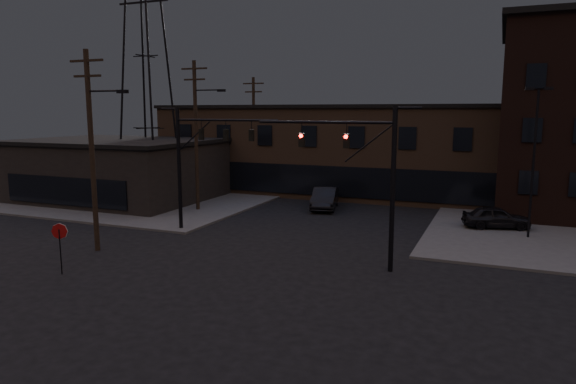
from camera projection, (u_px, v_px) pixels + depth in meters
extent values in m
plane|color=black|center=(229.00, 282.00, 23.45)|extent=(140.00, 140.00, 0.00)
cube|color=#474744|center=(144.00, 188.00, 51.83)|extent=(30.00, 30.00, 0.15)
cube|color=brown|center=(373.00, 151.00, 48.37)|extent=(40.00, 12.00, 8.00)
cube|color=black|center=(117.00, 171.00, 45.22)|extent=(16.00, 12.00, 5.00)
cylinder|color=black|center=(393.00, 190.00, 24.47)|extent=(0.24, 0.24, 8.00)
cylinder|color=black|center=(324.00, 122.00, 25.29)|extent=(7.00, 0.14, 0.14)
cube|color=#FF140C|center=(346.00, 141.00, 24.99)|extent=(0.28, 0.22, 0.70)
cube|color=#FF140C|center=(302.00, 140.00, 25.87)|extent=(0.28, 0.22, 0.70)
cylinder|color=black|center=(179.00, 170.00, 33.15)|extent=(0.24, 0.24, 8.00)
cylinder|color=black|center=(226.00, 120.00, 31.32)|extent=(7.00, 0.14, 0.14)
cube|color=black|center=(201.00, 134.00, 32.13)|extent=(0.28, 0.22, 0.70)
cube|color=black|center=(226.00, 135.00, 31.46)|extent=(0.28, 0.22, 0.70)
cube|color=black|center=(251.00, 135.00, 30.80)|extent=(0.28, 0.22, 0.70)
cylinder|color=black|center=(60.00, 252.00, 24.48)|extent=(0.06, 0.06, 2.20)
cylinder|color=maroon|center=(59.00, 231.00, 24.34)|extent=(0.72, 0.33, 0.76)
cylinder|color=black|center=(92.00, 153.00, 28.01)|extent=(0.28, 0.28, 11.00)
cube|color=black|center=(86.00, 61.00, 27.24)|extent=(2.20, 0.12, 0.12)
cube|color=black|center=(87.00, 76.00, 27.37)|extent=(1.80, 0.12, 0.12)
cube|color=black|center=(123.00, 92.00, 26.63)|extent=(0.60, 0.25, 0.18)
cylinder|color=black|center=(196.00, 137.00, 39.30)|extent=(0.28, 0.28, 11.50)
cube|color=black|center=(194.00, 69.00, 38.49)|extent=(2.20, 0.12, 0.12)
cube|color=black|center=(194.00, 79.00, 38.62)|extent=(1.80, 0.12, 0.12)
cube|color=black|center=(221.00, 90.00, 37.88)|extent=(0.60, 0.25, 0.18)
cylinder|color=black|center=(254.00, 134.00, 50.66)|extent=(0.28, 0.28, 11.00)
cube|color=black|center=(253.00, 83.00, 49.89)|extent=(2.20, 0.12, 0.12)
cube|color=black|center=(253.00, 92.00, 50.02)|extent=(1.80, 0.12, 0.12)
cylinder|color=black|center=(533.00, 166.00, 30.60)|extent=(0.14, 0.14, 9.00)
cube|color=black|center=(530.00, 89.00, 30.07)|extent=(0.50, 0.28, 0.18)
cube|color=black|center=(549.00, 88.00, 29.69)|extent=(0.50, 0.28, 0.18)
imported|color=black|center=(496.00, 217.00, 33.59)|extent=(4.53, 2.76, 1.44)
imported|color=black|center=(325.00, 198.00, 41.02)|extent=(2.87, 5.44, 1.71)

